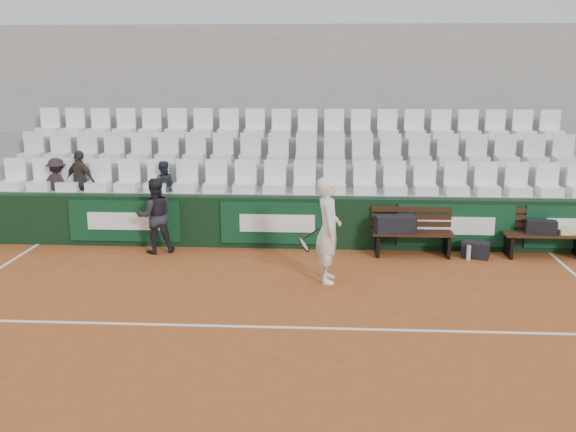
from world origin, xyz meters
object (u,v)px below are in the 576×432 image
(sports_bag_ground, at_px, (475,250))
(spectator_c, at_px, (162,165))
(spectator_a, at_px, (56,163))
(sports_bag_left, at_px, (395,224))
(water_bottle_near, at_px, (378,247))
(sports_bag_right, at_px, (541,227))
(water_bottle_far, at_px, (469,253))
(bench_left, at_px, (412,244))
(tennis_player, at_px, (328,230))
(ball_kid, at_px, (155,216))
(spectator_b, at_px, (79,159))
(bench_right, at_px, (544,245))

(sports_bag_ground, distance_m, spectator_c, 6.33)
(spectator_c, bearing_deg, spectator_a, -10.82)
(sports_bag_left, xyz_separation_m, water_bottle_near, (-0.30, 0.03, -0.47))
(sports_bag_left, relative_size, sports_bag_right, 1.35)
(spectator_c, bearing_deg, water_bottle_near, 156.89)
(water_bottle_far, bearing_deg, sports_bag_left, 170.24)
(bench_left, xyz_separation_m, water_bottle_near, (-0.64, 0.01, -0.09))
(bench_left, height_order, tennis_player, tennis_player)
(sports_bag_left, height_order, ball_kid, ball_kid)
(water_bottle_near, bearing_deg, sports_bag_left, -6.26)
(sports_bag_ground, xyz_separation_m, spectator_b, (-7.80, 1.03, 1.48))
(tennis_player, distance_m, spectator_a, 6.12)
(sports_bag_right, relative_size, spectator_c, 0.51)
(sports_bag_left, height_order, spectator_a, spectator_a)
(sports_bag_right, height_order, spectator_c, spectator_c)
(spectator_c, bearing_deg, bench_left, 158.32)
(water_bottle_far, bearing_deg, water_bottle_near, 170.88)
(ball_kid, bearing_deg, sports_bag_right, 160.19)
(spectator_b, distance_m, spectator_c, 1.71)
(bench_right, relative_size, spectator_c, 1.42)
(sports_bag_ground, xyz_separation_m, water_bottle_far, (-0.16, -0.17, -0.01))
(spectator_b, bearing_deg, tennis_player, 178.24)
(sports_bag_right, bearing_deg, ball_kid, -179.04)
(sports_bag_right, height_order, spectator_a, spectator_a)
(sports_bag_right, xyz_separation_m, spectator_a, (-9.49, 0.91, 0.97))
(spectator_b, bearing_deg, sports_bag_ground, -162.89)
(bench_right, height_order, sports_bag_right, sports_bag_right)
(spectator_a, height_order, spectator_b, spectator_b)
(water_bottle_far, height_order, spectator_a, spectator_a)
(sports_bag_right, bearing_deg, water_bottle_far, -167.93)
(water_bottle_near, distance_m, water_bottle_far, 1.66)
(water_bottle_far, distance_m, ball_kid, 5.88)
(tennis_player, bearing_deg, sports_bag_right, 22.05)
(sports_bag_left, height_order, spectator_c, spectator_c)
(ball_kid, relative_size, spectator_a, 1.31)
(bench_right, height_order, sports_bag_ground, bench_right)
(bench_left, relative_size, spectator_c, 1.42)
(tennis_player, height_order, spectator_b, spectator_b)
(bench_left, relative_size, sports_bag_ground, 3.06)
(sports_bag_ground, xyz_separation_m, water_bottle_near, (-1.80, 0.09, -0.01))
(water_bottle_far, bearing_deg, bench_left, 165.84)
(tennis_player, bearing_deg, spectator_a, 155.69)
(water_bottle_far, bearing_deg, tennis_player, -153.18)
(spectator_a, bearing_deg, sports_bag_right, -171.67)
(sports_bag_right, xyz_separation_m, spectator_c, (-7.29, 0.91, 0.95))
(sports_bag_left, distance_m, sports_bag_ground, 1.57)
(bench_left, distance_m, spectator_a, 7.32)
(spectator_b, bearing_deg, spectator_a, 24.64)
(water_bottle_near, relative_size, spectator_b, 0.22)
(tennis_player, bearing_deg, sports_bag_left, 50.95)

